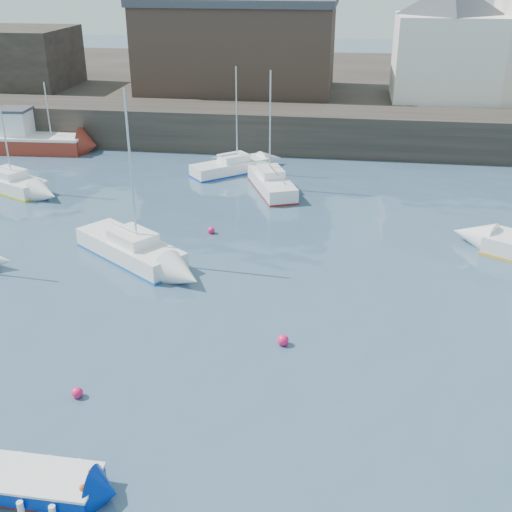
# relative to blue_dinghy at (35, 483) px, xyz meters

# --- Properties ---
(water) EXTENTS (220.00, 220.00, 0.00)m
(water) POSITION_rel_blue_dinghy_xyz_m (4.20, 0.88, -0.37)
(water) COLOR #2D4760
(water) RESTS_ON ground
(quay_wall) EXTENTS (90.00, 5.00, 3.00)m
(quay_wall) POSITION_rel_blue_dinghy_xyz_m (4.20, 35.88, 1.13)
(quay_wall) COLOR #28231E
(quay_wall) RESTS_ON ground
(land_strip) EXTENTS (90.00, 32.00, 2.80)m
(land_strip) POSITION_rel_blue_dinghy_xyz_m (4.20, 53.88, 1.03)
(land_strip) COLOR #28231E
(land_strip) RESTS_ON ground
(bldg_east_d) EXTENTS (11.14, 11.14, 8.95)m
(bldg_east_d) POSITION_rel_blue_dinghy_xyz_m (15.20, 42.38, 6.99)
(bldg_east_d) COLOR white
(bldg_east_d) RESTS_ON land_strip
(warehouse) EXTENTS (16.40, 10.40, 7.60)m
(warehouse) POSITION_rel_blue_dinghy_xyz_m (-1.80, 43.88, 6.25)
(warehouse) COLOR #3D2D26
(warehouse) RESTS_ON land_strip
(blue_dinghy) EXTENTS (3.53, 1.88, 0.67)m
(blue_dinghy) POSITION_rel_blue_dinghy_xyz_m (0.00, 0.00, 0.00)
(blue_dinghy) COLOR maroon
(blue_dinghy) RESTS_ON ground
(fishing_boat) EXTENTS (7.92, 3.35, 5.14)m
(fishing_boat) POSITION_rel_blue_dinghy_xyz_m (-15.84, 32.36, 0.62)
(fishing_boat) COLOR maroon
(fishing_boat) RESTS_ON ground
(sailboat_b) EXTENTS (6.38, 5.43, 8.24)m
(sailboat_b) POSITION_rel_blue_dinghy_xyz_m (-2.23, 14.93, 0.17)
(sailboat_b) COLOR white
(sailboat_b) RESTS_ON ground
(sailboat_e) EXTENTS (6.18, 4.38, 7.67)m
(sailboat_e) POSITION_rel_blue_dinghy_xyz_m (-13.17, 23.71, 0.13)
(sailboat_e) COLOR white
(sailboat_e) RESTS_ON ground
(sailboat_f) EXTENTS (3.78, 5.88, 7.31)m
(sailboat_f) POSITION_rel_blue_dinghy_xyz_m (3.34, 25.82, 0.14)
(sailboat_f) COLOR white
(sailboat_f) RESTS_ON ground
(sailboat_h) EXTENTS (5.27, 4.87, 7.01)m
(sailboat_h) POSITION_rel_blue_dinghy_xyz_m (0.15, 29.07, 0.08)
(sailboat_h) COLOR white
(sailboat_h) RESTS_ON ground
(buoy_near) EXTENTS (0.38, 0.38, 0.38)m
(buoy_near) POSITION_rel_blue_dinghy_xyz_m (-0.56, 4.19, -0.37)
(buoy_near) COLOR #F91A5B
(buoy_near) RESTS_ON ground
(buoy_mid) EXTENTS (0.44, 0.44, 0.44)m
(buoy_mid) POSITION_rel_blue_dinghy_xyz_m (5.89, 8.33, -0.37)
(buoy_mid) COLOR #F91A5B
(buoy_mid) RESTS_ON ground
(buoy_far) EXTENTS (0.38, 0.38, 0.38)m
(buoy_far) POSITION_rel_blue_dinghy_xyz_m (0.98, 18.54, -0.37)
(buoy_far) COLOR #F91A5B
(buoy_far) RESTS_ON ground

